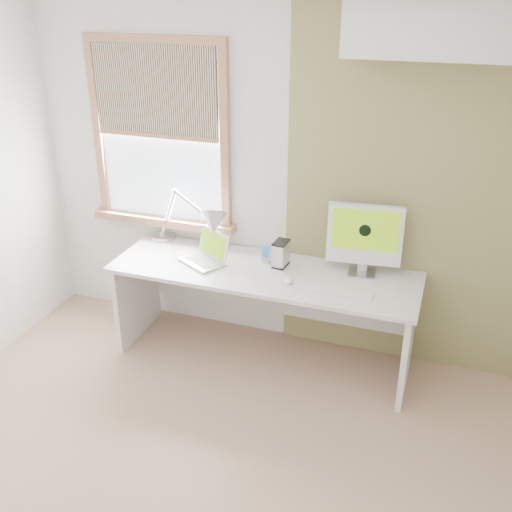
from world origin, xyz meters
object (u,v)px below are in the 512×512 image
at_px(desk, 266,291).
at_px(imac, 365,236).
at_px(desk_lamp, 203,223).
at_px(external_drive, 281,254).
at_px(laptop, 207,254).

relative_size(desk, imac, 4.24).
distance_m(desk_lamp, external_drive, 0.64).
xyz_separation_m(desk, desk_lamp, (-0.53, 0.10, 0.43)).
bearing_deg(imac, desk, -168.42).
relative_size(desk_lamp, external_drive, 3.96).
bearing_deg(desk, laptop, -173.31).
bearing_deg(laptop, external_drive, 11.79).
relative_size(desk_lamp, imac, 1.44).
bearing_deg(external_drive, imac, 7.65).
bearing_deg(laptop, imac, 9.65).
height_order(laptop, external_drive, laptop).
xyz_separation_m(external_drive, imac, (0.57, 0.08, 0.19)).
xyz_separation_m(desk_lamp, external_drive, (0.62, -0.04, -0.14)).
xyz_separation_m(desk, imac, (0.66, 0.14, 0.48)).
height_order(laptop, imac, imac).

